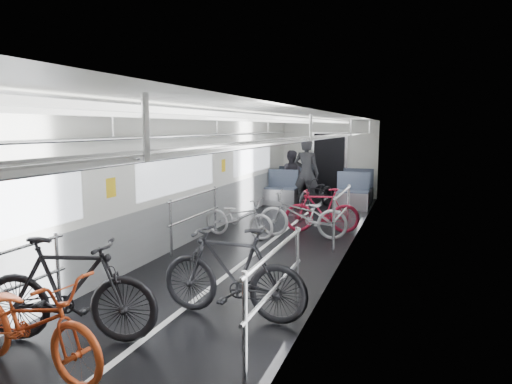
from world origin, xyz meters
TOP-DOWN VIEW (x-y plane):
  - car_shell at (0.00, 1.78)m, footprint 3.02×14.01m
  - bike_left_near at (-0.59, -4.38)m, footprint 1.85×0.86m
  - bike_left_mid at (-0.69, -3.78)m, footprint 1.91×1.01m
  - bike_left_far at (-0.71, 1.02)m, footprint 1.61×0.76m
  - bike_right_near at (0.66, -2.66)m, footprint 1.81×0.54m
  - bike_right_mid at (0.51, 1.37)m, footprint 1.83×0.76m
  - bike_right_far at (0.78, 1.97)m, footprint 1.62×0.77m
  - bike_aisle at (0.08, 4.80)m, footprint 1.09×1.75m
  - person_standing at (-0.22, 4.80)m, footprint 0.74×0.53m
  - person_seated at (-0.95, 5.83)m, footprint 0.80×0.66m

SIDE VIEW (x-z plane):
  - bike_left_far at x=-0.71m, z-range 0.00..0.81m
  - bike_aisle at x=0.08m, z-range 0.00..0.87m
  - bike_left_near at x=-0.59m, z-range 0.00..0.94m
  - bike_right_mid at x=0.51m, z-range 0.00..0.94m
  - bike_right_far at x=0.78m, z-range 0.00..0.94m
  - bike_right_near at x=0.66m, z-range 0.00..1.08m
  - bike_left_mid at x=-0.69m, z-range 0.00..1.11m
  - person_seated at x=-0.95m, z-range 0.00..1.52m
  - person_standing at x=-0.22m, z-range 0.00..1.91m
  - car_shell at x=0.00m, z-range -0.08..2.33m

